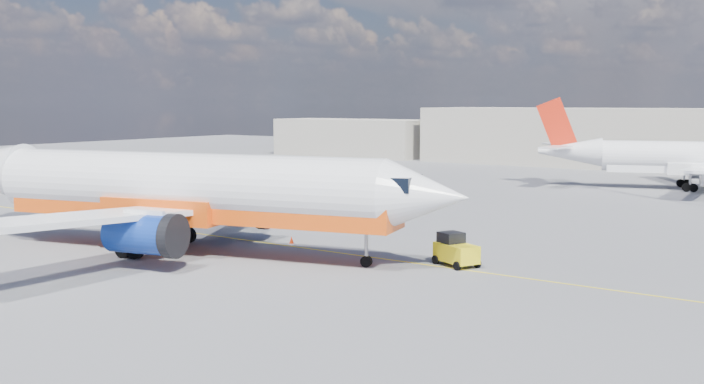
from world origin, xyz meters
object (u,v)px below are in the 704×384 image
Objects in this scene: main_jet at (171,189)px; second_jet at (697,159)px; gse_tug at (455,250)px; traffic_cone at (291,240)px.

main_jet reaches higher than second_jet.
gse_tug is 5.82× the size of traffic_cone.
second_jet is 63.12× the size of traffic_cone.
main_jet is 76.63× the size of traffic_cone.
traffic_cone is (4.24, 6.00, -3.53)m from main_jet.
gse_tug is (15.73, 6.08, -2.92)m from main_jet.
traffic_cone is at bearing -126.06° from second_jet.
traffic_cone is (-11.48, -0.09, -0.61)m from gse_tug.
gse_tug is at bearing 7.38° from main_jet.
main_jet is at bearing -128.44° from second_jet.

